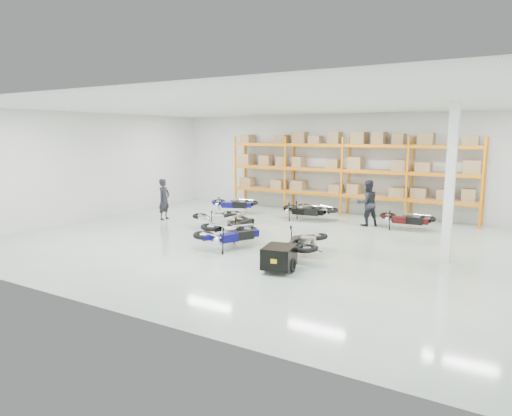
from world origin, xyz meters
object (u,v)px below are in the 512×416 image
Objects in this scene: moto_touring_right at (305,239)px; moto_back_a at (233,201)px; trailer at (279,257)px; moto_back_c at (305,207)px; person_left at (164,199)px; moto_blue_centre at (230,230)px; moto_back_b at (313,206)px; person_back at (367,203)px; moto_black_far_left at (231,221)px; moto_silver_left at (219,213)px; moto_back_d at (406,216)px.

moto_back_a reaches higher than moto_touring_right.
moto_back_c is (-2.45, 6.95, 0.17)m from trailer.
person_left is (-1.68, -2.77, 0.29)m from moto_back_a.
moto_blue_centre is 2.50m from moto_touring_right.
moto_touring_right is 1.08× the size of person_left.
moto_back_c is 5.99m from person_left.
person_back is at bearing -78.54° from moto_back_b.
person_left is 8.42m from person_back.
moto_back_b is 1.04× the size of person_left.
moto_back_a is (-6.04, 5.30, 0.00)m from moto_touring_right.
moto_black_far_left reaches higher than moto_touring_right.
moto_black_far_left is 1.07× the size of moto_back_a.
moto_silver_left is at bearing -22.55° from moto_blue_centre.
moto_back_a is (-1.20, 2.82, 0.05)m from moto_silver_left.
person_back is at bearing -113.80° from moto_silver_left.
moto_back_c reaches higher than moto_back_d.
moto_back_d is at bearing 136.22° from person_back.
moto_back_a reaches higher than moto_silver_left.
moto_black_far_left is at bearing -165.24° from moto_back_a.
moto_touring_right is 8.13m from person_left.
moto_touring_right is at bearing -112.96° from person_left.
moto_blue_centre is 5.93m from person_left.
moto_back_a is (-2.79, 4.30, -0.04)m from moto_black_far_left.
moto_back_c is 4.09m from moto_back_d.
moto_touring_right is 1.05× the size of moto_back_d.
moto_back_a is 6.17m from person_back.
moto_back_d is (1.63, 7.21, 0.15)m from trailer.
moto_black_far_left is at bearing 150.52° from moto_touring_right.
moto_back_a is at bearing -30.76° from moto_blue_centre.
person_back is at bearing -87.29° from moto_blue_centre.
person_left reaches higher than moto_touring_right.
moto_black_far_left is 5.72m from person_back.
moto_back_b is 1.01× the size of moto_back_d.
person_left is at bearing -22.36° from person_back.
moto_touring_right is (4.84, -2.47, 0.05)m from moto_silver_left.
person_left reaches higher than moto_back_c.
moto_touring_right is at bearing 165.60° from moto_black_far_left.
moto_back_d is at bearing -76.57° from person_left.
moto_back_d is (6.48, 3.14, 0.02)m from moto_silver_left.
moto_silver_left is 6.33m from trailer.
moto_back_c reaches higher than moto_back_b.
moto_back_c is at bearing 98.28° from trailer.
trailer is (4.84, -4.07, -0.13)m from moto_silver_left.
moto_back_c is at bearing 92.85° from moto_back_d.
trailer is 0.91× the size of person_back.
trailer is 0.91× the size of moto_back_b.
moto_silver_left is 4.21m from moto_back_b.
person_left is at bearing 107.38° from moto_back_d.
moto_back_d is (1.63, 5.62, -0.03)m from moto_touring_right.
person_left reaches higher than moto_black_far_left.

